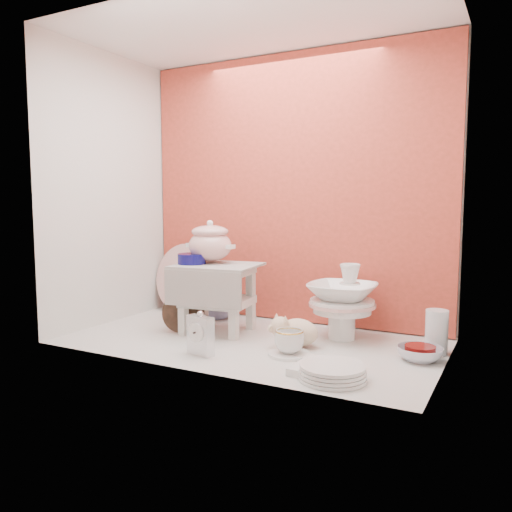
{
  "coord_description": "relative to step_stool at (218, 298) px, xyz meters",
  "views": [
    {
      "loc": [
        1.16,
        -2.15,
        0.68
      ],
      "look_at": [
        0.02,
        0.02,
        0.42
      ],
      "focal_mm": 35.81,
      "sensor_mm": 36.0,
      "label": 1
    }
  ],
  "objects": [
    {
      "name": "dinner_plate_stack",
      "position": [
        0.78,
        -0.41,
        -0.15
      ],
      "size": [
        0.3,
        0.3,
        0.06
      ],
      "primitive_type": "cylinder",
      "rotation": [
        0.0,
        0.0,
        -0.14
      ],
      "color": "white",
      "rests_on": "ground"
    },
    {
      "name": "lattice_dish",
      "position": [
        0.72,
        -0.36,
        -0.16
      ],
      "size": [
        0.24,
        0.24,
        0.03
      ],
      "primitive_type": "cube",
      "rotation": [
        0.0,
        0.0,
        -0.06
      ],
      "color": "white",
      "rests_on": "ground"
    },
    {
      "name": "soup_tureen",
      "position": [
        -0.07,
        0.04,
        0.29
      ],
      "size": [
        0.35,
        0.35,
        0.23
      ],
      "primitive_type": null,
      "rotation": [
        0.0,
        0.0,
        -0.39
      ],
      "color": "white",
      "rests_on": "step_stool"
    },
    {
      "name": "clear_glass_vase",
      "position": [
        1.08,
        0.13,
        -0.08
      ],
      "size": [
        0.13,
        0.13,
        0.2
      ],
      "primitive_type": "cylinder",
      "rotation": [
        0.0,
        0.0,
        0.43
      ],
      "color": "silver",
      "rests_on": "ground"
    },
    {
      "name": "step_stool",
      "position": [
        0.0,
        0.0,
        0.0
      ],
      "size": [
        0.46,
        0.4,
        0.36
      ],
      "primitive_type": null,
      "rotation": [
        0.0,
        0.0,
        0.12
      ],
      "color": "silver",
      "rests_on": "ground"
    },
    {
      "name": "gold_rim_teacup",
      "position": [
        0.5,
        -0.21,
        -0.11
      ],
      "size": [
        0.15,
        0.15,
        0.1
      ],
      "primitive_type": "imported",
      "rotation": [
        0.0,
        0.0,
        0.19
      ],
      "color": "white",
      "rests_on": "teacup_saucer"
    },
    {
      "name": "blue_white_vase",
      "position": [
        -0.18,
        0.27,
        -0.05
      ],
      "size": [
        0.32,
        0.32,
        0.26
      ],
      "primitive_type": "imported",
      "rotation": [
        0.0,
        0.0,
        -0.4
      ],
      "color": "white",
      "rests_on": "ground"
    },
    {
      "name": "lacquer_tray",
      "position": [
        -0.16,
        -0.08,
        -0.07
      ],
      "size": [
        0.25,
        0.17,
        0.22
      ],
      "primitive_type": null,
      "rotation": [
        0.0,
        0.0,
        0.31
      ],
      "color": "black",
      "rests_on": "ground"
    },
    {
      "name": "niche_shell",
      "position": [
        0.24,
        0.1,
        0.75
      ],
      "size": [
        1.86,
        1.03,
        1.53
      ],
      "color": "#CC4233",
      "rests_on": "ground"
    },
    {
      "name": "floral_platter",
      "position": [
        -0.44,
        0.31,
        0.03
      ],
      "size": [
        0.43,
        0.12,
        0.42
      ],
      "primitive_type": null,
      "rotation": [
        0.0,
        0.0,
        -0.04
      ],
      "color": "white",
      "rests_on": "ground"
    },
    {
      "name": "crystal_bowl",
      "position": [
        1.03,
        -0.02,
        -0.15
      ],
      "size": [
        0.21,
        0.21,
        0.06
      ],
      "primitive_type": "imported",
      "rotation": [
        0.0,
        0.0,
        -0.09
      ],
      "color": "silver",
      "rests_on": "ground"
    },
    {
      "name": "teacup_saucer",
      "position": [
        0.5,
        -0.21,
        -0.17
      ],
      "size": [
        0.24,
        0.24,
        0.01
      ],
      "primitive_type": "cylinder",
      "rotation": [
        0.0,
        0.0,
        0.39
      ],
      "color": "white",
      "rests_on": "ground"
    },
    {
      "name": "plush_pig",
      "position": [
        0.49,
        -0.06,
        -0.11
      ],
      "size": [
        0.29,
        0.24,
        0.14
      ],
      "primitive_type": "ellipsoid",
      "rotation": [
        0.0,
        0.0,
        0.35
      ],
      "color": "beige",
      "rests_on": "ground"
    },
    {
      "name": "porcelain_tower",
      "position": [
        0.62,
        0.17,
        0.01
      ],
      "size": [
        0.43,
        0.43,
        0.38
      ],
      "primitive_type": null,
      "rotation": [
        0.0,
        0.0,
        0.37
      ],
      "color": "white",
      "rests_on": "ground"
    },
    {
      "name": "ground",
      "position": [
        0.24,
        -0.08,
        -0.18
      ],
      "size": [
        1.8,
        1.8,
        0.0
      ],
      "primitive_type": "plane",
      "color": "silver",
      "rests_on": "ground"
    },
    {
      "name": "cobalt_bowl",
      "position": [
        -0.13,
        -0.04,
        0.21
      ],
      "size": [
        0.17,
        0.17,
        0.05
      ],
      "primitive_type": "cylinder",
      "rotation": [
        0.0,
        0.0,
        -0.21
      ],
      "color": "#0D0B54",
      "rests_on": "step_stool"
    },
    {
      "name": "mantel_clock",
      "position": [
        0.15,
        -0.38,
        -0.08
      ],
      "size": [
        0.14,
        0.08,
        0.2
      ],
      "primitive_type": "cube",
      "rotation": [
        0.0,
        0.0,
        -0.24
      ],
      "color": "silver",
      "rests_on": "ground"
    }
  ]
}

